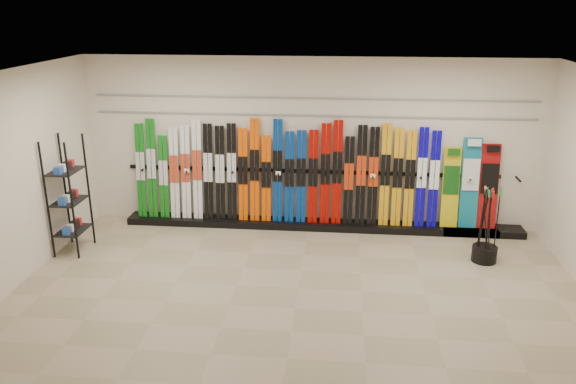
# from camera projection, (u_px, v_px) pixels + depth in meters

# --- Properties ---
(floor) EXTENTS (8.00, 8.00, 0.00)m
(floor) POSITION_uv_depth(u_px,v_px,m) (298.00, 288.00, 7.97)
(floor) COLOR gray
(floor) RESTS_ON ground
(back_wall) EXTENTS (8.00, 0.00, 8.00)m
(back_wall) POSITION_uv_depth(u_px,v_px,m) (310.00, 144.00, 9.84)
(back_wall) COLOR beige
(back_wall) RESTS_ON floor
(left_wall) EXTENTS (0.00, 5.00, 5.00)m
(left_wall) POSITION_uv_depth(u_px,v_px,m) (15.00, 179.00, 7.86)
(left_wall) COLOR beige
(left_wall) RESTS_ON floor
(ceiling) EXTENTS (8.00, 8.00, 0.00)m
(ceiling) POSITION_uv_depth(u_px,v_px,m) (300.00, 74.00, 7.01)
(ceiling) COLOR silver
(ceiling) RESTS_ON back_wall
(ski_rack_base) EXTENTS (8.00, 0.40, 0.12)m
(ski_rack_base) POSITION_uv_depth(u_px,v_px,m) (321.00, 225.00, 10.08)
(ski_rack_base) COLOR black
(ski_rack_base) RESTS_ON floor
(skis) EXTENTS (5.37, 0.21, 1.83)m
(skis) POSITION_uv_depth(u_px,v_px,m) (284.00, 175.00, 9.88)
(skis) COLOR #116F15
(skis) RESTS_ON ski_rack_base
(snowboards) EXTENTS (0.94, 0.24, 1.56)m
(snowboards) POSITION_uv_depth(u_px,v_px,m) (471.00, 186.00, 9.66)
(snowboards) COLOR gold
(snowboards) RESTS_ON ski_rack_base
(accessory_rack) EXTENTS (0.40, 0.60, 1.89)m
(accessory_rack) POSITION_uv_depth(u_px,v_px,m) (68.00, 196.00, 8.90)
(accessory_rack) COLOR black
(accessory_rack) RESTS_ON floor
(pole_bin) EXTENTS (0.38, 0.38, 0.25)m
(pole_bin) POSITION_uv_depth(u_px,v_px,m) (484.00, 254.00, 8.77)
(pole_bin) COLOR black
(pole_bin) RESTS_ON floor
(ski_poles) EXTENTS (0.29, 0.31, 1.18)m
(ski_poles) POSITION_uv_depth(u_px,v_px,m) (486.00, 225.00, 8.62)
(ski_poles) COLOR black
(ski_poles) RESTS_ON pole_bin
(slatwall_rail_0) EXTENTS (7.60, 0.02, 0.03)m
(slatwall_rail_0) POSITION_uv_depth(u_px,v_px,m) (311.00, 116.00, 9.66)
(slatwall_rail_0) COLOR gray
(slatwall_rail_0) RESTS_ON back_wall
(slatwall_rail_1) EXTENTS (7.60, 0.02, 0.03)m
(slatwall_rail_1) POSITION_uv_depth(u_px,v_px,m) (311.00, 98.00, 9.57)
(slatwall_rail_1) COLOR gray
(slatwall_rail_1) RESTS_ON back_wall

